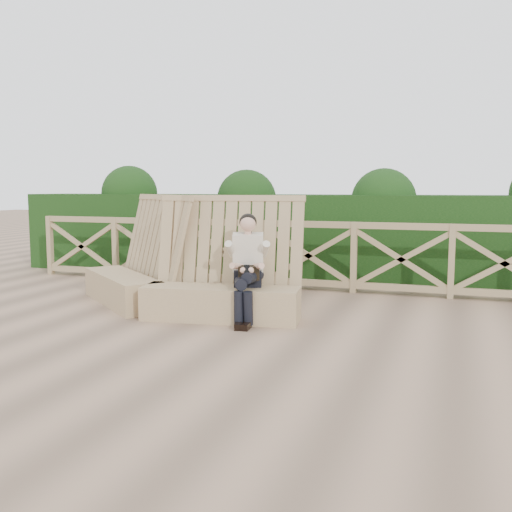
% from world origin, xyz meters
% --- Properties ---
extents(ground, '(60.00, 60.00, 0.00)m').
position_xyz_m(ground, '(0.00, 0.00, 0.00)').
color(ground, brown).
rests_on(ground, ground).
extents(bench, '(3.59, 1.85, 1.55)m').
position_xyz_m(bench, '(-1.31, 1.42, 0.39)').
color(bench, '#967956').
rests_on(bench, ground).
extents(woman, '(0.48, 0.83, 1.31)m').
position_xyz_m(woman, '(-0.16, 1.17, 0.70)').
color(woman, black).
rests_on(woman, ground).
extents(guardrail, '(10.10, 0.09, 1.10)m').
position_xyz_m(guardrail, '(0.00, 3.50, 0.55)').
color(guardrail, '#9B825A').
rests_on(guardrail, ground).
extents(hedge, '(12.00, 1.20, 1.50)m').
position_xyz_m(hedge, '(0.00, 4.70, 0.75)').
color(hedge, black).
rests_on(hedge, ground).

